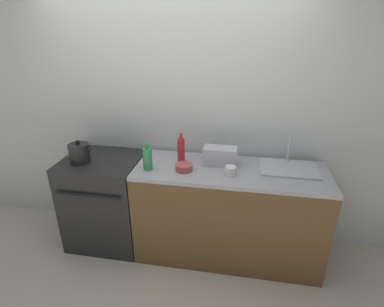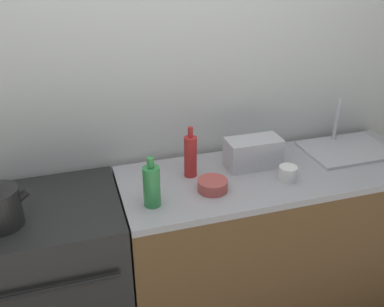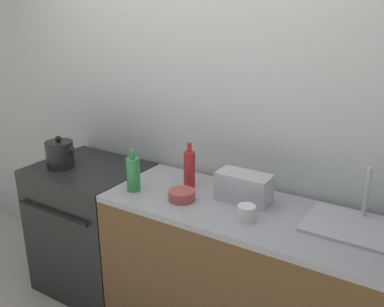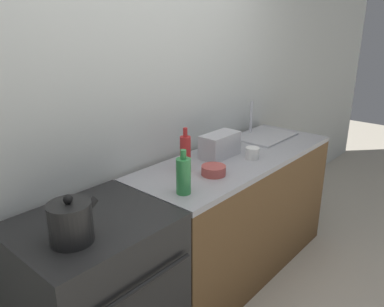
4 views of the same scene
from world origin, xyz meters
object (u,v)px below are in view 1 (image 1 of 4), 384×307
object	(u,v)px
kettle	(79,153)
bottle_green	(148,159)
bottle_red	(181,150)
bowl	(184,167)
cup_white	(231,171)
stove	(107,200)
toaster	(220,156)

from	to	relation	value
kettle	bottle_green	world-z (taller)	bottle_green
bottle_red	bowl	xyz separation A→B (m)	(0.06, -0.18, -0.09)
cup_white	kettle	bearing A→B (deg)	179.32
stove	bottle_red	world-z (taller)	bottle_red
stove	cup_white	xyz separation A→B (m)	(1.24, -0.11, 0.49)
kettle	bowl	bearing A→B (deg)	0.14
cup_white	bowl	size ratio (longest dim) A/B	0.63
bottle_green	cup_white	xyz separation A→B (m)	(0.72, 0.02, -0.07)
bottle_green	cup_white	bearing A→B (deg)	1.55
toaster	bottle_red	xyz separation A→B (m)	(-0.36, -0.00, 0.03)
cup_white	bowl	world-z (taller)	cup_white
kettle	cup_white	size ratio (longest dim) A/B	2.45
kettle	bottle_red	size ratio (longest dim) A/B	0.83
stove	bowl	distance (m)	0.96
bottle_green	bottle_red	distance (m)	0.33
stove	bottle_red	bearing A→B (deg)	6.27
bottle_green	bowl	bearing A→B (deg)	6.95
bottle_red	bowl	size ratio (longest dim) A/B	1.85
kettle	toaster	xyz separation A→B (m)	(1.28, 0.18, -0.01)
kettle	cup_white	xyz separation A→B (m)	(1.39, -0.02, -0.05)
kettle	toaster	distance (m)	1.29
stove	kettle	distance (m)	0.58
cup_white	bottle_red	bearing A→B (deg)	157.35
toaster	bottle_green	bearing A→B (deg)	-160.63
kettle	toaster	size ratio (longest dim) A/B	0.77
bottle_red	bowl	distance (m)	0.21
bottle_red	cup_white	size ratio (longest dim) A/B	2.95
toaster	bottle_red	bearing A→B (deg)	-179.95
stove	cup_white	distance (m)	1.33
toaster	bowl	bearing A→B (deg)	-149.26
stove	bowl	world-z (taller)	bowl
toaster	bottle_red	world-z (taller)	bottle_red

